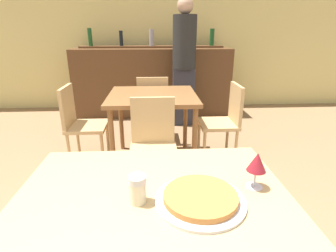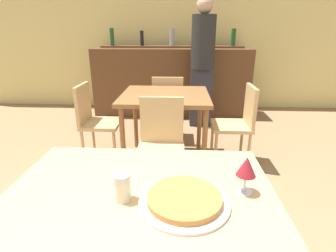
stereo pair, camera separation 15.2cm
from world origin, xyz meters
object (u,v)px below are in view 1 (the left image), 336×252
at_px(chair_far_side_front, 154,141).
at_px(chair_far_side_back, 153,104).
at_px(chair_far_side_left, 79,121).
at_px(wine_glass, 257,163).
at_px(cheese_shaker, 138,189).
at_px(pizza_tray, 200,198).
at_px(chair_far_side_right, 225,118).
at_px(person_standing, 184,59).

xyz_separation_m(chair_far_side_front, chair_far_side_back, (-0.00, 1.20, 0.00)).
relative_size(chair_far_side_left, wine_glass, 5.46).
distance_m(chair_far_side_front, cheese_shaker, 1.25).
height_order(cheese_shaker, wine_glass, wine_glass).
distance_m(pizza_tray, cheese_shaker, 0.24).
bearing_deg(wine_glass, chair_far_side_left, 124.89).
bearing_deg(chair_far_side_front, chair_far_side_back, 90.00).
bearing_deg(chair_far_side_right, cheese_shaker, -24.99).
distance_m(pizza_tray, person_standing, 3.08).
distance_m(chair_far_side_right, wine_glass, 1.81).
bearing_deg(cheese_shaker, wine_glass, 8.89).
height_order(chair_far_side_left, person_standing, person_standing).
bearing_deg(cheese_shaker, chair_far_side_right, 65.01).
xyz_separation_m(cheese_shaker, person_standing, (0.52, 3.05, 0.17)).
distance_m(chair_far_side_left, wine_glass, 2.14).
relative_size(chair_far_side_back, pizza_tray, 2.47).
height_order(chair_far_side_back, pizza_tray, chair_far_side_back).
distance_m(chair_far_side_back, pizza_tray, 2.44).
xyz_separation_m(person_standing, wine_glass, (-0.04, -2.97, -0.11)).
bearing_deg(cheese_shaker, chair_far_side_left, 111.76).
xyz_separation_m(chair_far_side_back, pizza_tray, (0.18, -2.42, 0.29)).
height_order(chair_far_side_back, cheese_shaker, cheese_shaker).
bearing_deg(pizza_tray, wine_glass, 19.97).
height_order(chair_far_side_front, chair_far_side_back, same).
bearing_deg(chair_far_side_back, wine_glass, 100.35).
distance_m(chair_far_side_back, person_standing, 0.93).
height_order(chair_far_side_back, person_standing, person_standing).
xyz_separation_m(chair_far_side_back, cheese_shaker, (-0.06, -2.40, 0.33)).
relative_size(chair_far_side_front, chair_far_side_back, 1.00).
relative_size(chair_far_side_back, wine_glass, 5.46).
bearing_deg(chair_far_side_right, chair_far_side_front, -52.55).
bearing_deg(person_standing, chair_far_side_front, -104.17).
bearing_deg(wine_glass, pizza_tray, -160.03).
height_order(chair_far_side_left, chair_far_side_right, same).
xyz_separation_m(chair_far_side_front, chair_far_side_left, (-0.78, 0.60, 0.00)).
xyz_separation_m(chair_far_side_right, pizza_tray, (-0.60, -1.82, 0.29)).
bearing_deg(chair_far_side_right, person_standing, -165.67).
distance_m(chair_far_side_front, pizza_tray, 1.27).
xyz_separation_m(chair_far_side_back, person_standing, (0.46, 0.64, 0.50)).
relative_size(chair_far_side_front, chair_far_side_left, 1.00).
bearing_deg(chair_far_side_front, pizza_tray, -81.64).
bearing_deg(chair_far_side_front, chair_far_side_left, 142.55).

